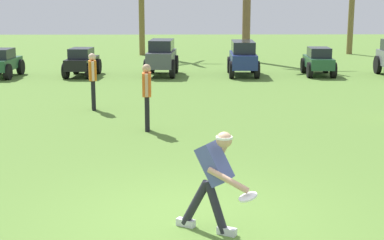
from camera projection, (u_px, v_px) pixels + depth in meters
ground_plane at (191, 220)px, 8.25m from camera, size 80.00×80.00×0.00m
frisbee_thrower at (214, 175)px, 7.68m from camera, size 0.94×0.79×1.39m
frisbee_in_flight at (248, 197)px, 7.27m from camera, size 0.27×0.27×0.10m
teammate_near_sideline at (93, 76)px, 16.02m from camera, size 0.26×0.50×1.56m
teammate_deep at (147, 91)px, 13.52m from camera, size 0.21×0.49×1.56m
parked_car_slot_a at (2, 62)px, 22.59m from camera, size 1.17×2.24×1.10m
parked_car_slot_b at (82, 62)px, 22.86m from camera, size 1.24×2.26×1.10m
parked_car_slot_c at (162, 57)px, 23.04m from camera, size 1.32×2.41×1.40m
parked_car_slot_d at (243, 57)px, 23.06m from camera, size 1.21×2.43×1.34m
parked_car_slot_e at (318, 61)px, 23.11m from camera, size 1.18×2.24×1.10m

